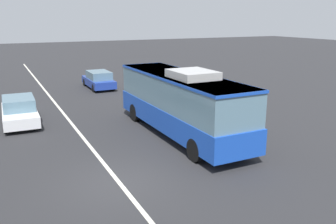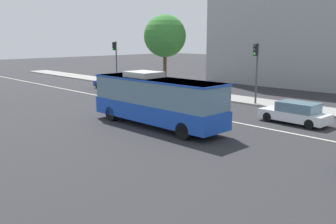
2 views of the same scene
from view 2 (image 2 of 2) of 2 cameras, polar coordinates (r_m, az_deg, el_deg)
name	(u,v)px [view 2 (image 2 of 2)]	position (r m, az deg, el deg)	size (l,w,h in m)	color
ground_plane	(167,109)	(29.77, -0.19, 0.46)	(160.00, 160.00, 0.00)	#28282B
sidewalk_kerb	(226,97)	(35.59, 8.98, 2.23)	(80.00, 3.17, 0.14)	gray
lane_centre_line	(167,109)	(29.77, -0.19, 0.47)	(76.00, 0.16, 0.01)	silver
transit_bus	(156,99)	(23.64, -1.82, 2.06)	(10.02, 2.56, 3.46)	#1947B7
sedan_blue	(112,83)	(41.87, -8.66, 4.50)	(4.52, 1.85, 1.46)	#1E3899
sedan_white	(295,113)	(26.01, 19.01, -0.13)	(4.54, 1.91, 1.46)	white
traffic_light_mid_block	(256,63)	(31.88, 13.39, 7.34)	(0.33, 0.62, 5.20)	#47474C
traffic_light_far_corner	(115,55)	(45.64, -8.12, 8.65)	(0.34, 0.62, 5.20)	#47474C
street_tree_kerbside_left	(165,36)	(39.83, -0.49, 11.59)	(4.45, 4.45, 8.04)	#4C3823
office_block_background	(316,1)	(52.07, 21.79, 15.61)	(21.26, 18.45, 20.40)	#939399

